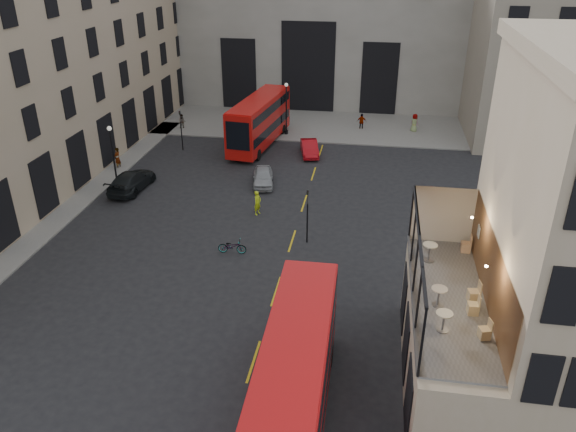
# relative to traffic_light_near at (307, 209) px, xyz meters

# --- Properties ---
(ground) EXTENTS (140.00, 140.00, 0.00)m
(ground) POSITION_rel_traffic_light_near_xyz_m (1.00, -12.00, -2.42)
(ground) COLOR black
(ground) RESTS_ON ground
(host_building_main) EXTENTS (7.26, 11.40, 15.10)m
(host_building_main) POSITION_rel_traffic_light_near_xyz_m (10.95, -12.00, 5.36)
(host_building_main) COLOR tan
(host_building_main) RESTS_ON ground
(host_frontage) EXTENTS (3.00, 11.00, 4.50)m
(host_frontage) POSITION_rel_traffic_light_near_xyz_m (7.50, -12.00, -0.17)
(host_frontage) COLOR tan
(host_frontage) RESTS_ON ground
(cafe_floor) EXTENTS (3.00, 10.00, 0.10)m
(cafe_floor) POSITION_rel_traffic_light_near_xyz_m (7.50, -12.00, 2.12)
(cafe_floor) COLOR slate
(cafe_floor) RESTS_ON host_frontage
(gateway) EXTENTS (35.00, 10.60, 18.00)m
(gateway) POSITION_rel_traffic_light_near_xyz_m (-4.00, 35.99, 6.96)
(gateway) COLOR #A29E97
(gateway) RESTS_ON ground
(building_right) EXTENTS (16.60, 18.60, 20.00)m
(building_right) POSITION_rel_traffic_light_near_xyz_m (21.00, 27.97, 7.97)
(building_right) COLOR gray
(building_right) RESTS_ON ground
(pavement_far) EXTENTS (40.00, 12.00, 0.12)m
(pavement_far) POSITION_rel_traffic_light_near_xyz_m (-5.00, 26.00, -2.36)
(pavement_far) COLOR slate
(pavement_far) RESTS_ON ground
(pavement_left) EXTENTS (8.00, 48.00, 0.12)m
(pavement_left) POSITION_rel_traffic_light_near_xyz_m (-21.00, -0.00, -2.36)
(pavement_left) COLOR slate
(pavement_left) RESTS_ON ground
(traffic_light_near) EXTENTS (0.16, 0.20, 3.80)m
(traffic_light_near) POSITION_rel_traffic_light_near_xyz_m (0.00, 0.00, 0.00)
(traffic_light_near) COLOR black
(traffic_light_near) RESTS_ON ground
(traffic_light_far) EXTENTS (0.16, 0.20, 3.80)m
(traffic_light_far) POSITION_rel_traffic_light_near_xyz_m (-14.00, 16.00, 0.00)
(traffic_light_far) COLOR black
(traffic_light_far) RESTS_ON ground
(street_lamp_a) EXTENTS (0.36, 0.36, 5.33)m
(street_lamp_a) POSITION_rel_traffic_light_near_xyz_m (-16.00, 6.00, -0.03)
(street_lamp_a) COLOR black
(street_lamp_a) RESTS_ON ground
(street_lamp_b) EXTENTS (0.36, 0.36, 5.33)m
(street_lamp_b) POSITION_rel_traffic_light_near_xyz_m (-5.00, 22.00, -0.03)
(street_lamp_b) COLOR black
(street_lamp_b) RESTS_ON ground
(bus_near) EXTENTS (2.72, 11.13, 4.43)m
(bus_near) POSITION_rel_traffic_light_near_xyz_m (1.50, -15.18, 0.06)
(bus_near) COLOR red
(bus_near) RESTS_ON ground
(bus_far) EXTENTS (4.05, 11.75, 4.59)m
(bus_far) POSITION_rel_traffic_light_near_xyz_m (-7.04, 18.60, 0.16)
(bus_far) COLOR red
(bus_far) RESTS_ON ground
(car_a) EXTENTS (2.35, 4.21, 1.36)m
(car_a) POSITION_rel_traffic_light_near_xyz_m (-4.79, 9.02, -1.75)
(car_a) COLOR #9EA2A6
(car_a) RESTS_ON ground
(car_b) EXTENTS (2.29, 4.32, 1.35)m
(car_b) POSITION_rel_traffic_light_near_xyz_m (-1.94, 16.58, -1.75)
(car_b) COLOR #B20B13
(car_b) RESTS_ON ground
(car_c) EXTENTS (2.51, 5.48, 1.55)m
(car_c) POSITION_rel_traffic_light_near_xyz_m (-14.94, 6.35, -1.65)
(car_c) COLOR black
(car_c) RESTS_ON ground
(bicycle) EXTENTS (1.86, 0.72, 0.96)m
(bicycle) POSITION_rel_traffic_light_near_xyz_m (-4.54, -2.17, -1.94)
(bicycle) COLOR gray
(bicycle) RESTS_ON ground
(cyclist) EXTENTS (0.67, 0.78, 1.81)m
(cyclist) POSITION_rel_traffic_light_near_xyz_m (-4.10, 3.63, -1.52)
(cyclist) COLOR #BAD616
(cyclist) RESTS_ON ground
(pedestrian_a) EXTENTS (0.91, 0.77, 1.65)m
(pedestrian_a) POSITION_rel_traffic_light_near_xyz_m (-16.06, 22.04, -1.60)
(pedestrian_a) COLOR gray
(pedestrian_a) RESTS_ON ground
(pedestrian_b) EXTENTS (1.01, 1.15, 1.54)m
(pedestrian_b) POSITION_rel_traffic_light_near_xyz_m (-7.34, 18.98, -1.65)
(pedestrian_b) COLOR gray
(pedestrian_b) RESTS_ON ground
(pedestrian_c) EXTENTS (1.02, 0.43, 1.73)m
(pedestrian_c) POSITION_rel_traffic_light_near_xyz_m (2.49, 24.97, -1.56)
(pedestrian_c) COLOR gray
(pedestrian_c) RESTS_ON ground
(pedestrian_d) EXTENTS (1.11, 1.06, 1.92)m
(pedestrian_d) POSITION_rel_traffic_light_near_xyz_m (7.90, 25.09, -1.47)
(pedestrian_d) COLOR gray
(pedestrian_d) RESTS_ON ground
(pedestrian_e) EXTENTS (0.58, 0.77, 1.90)m
(pedestrian_e) POSITION_rel_traffic_light_near_xyz_m (-18.00, 10.52, -1.48)
(pedestrian_e) COLOR gray
(pedestrian_e) RESTS_ON ground
(cafe_table_near) EXTENTS (0.65, 0.65, 0.81)m
(cafe_table_near) POSITION_rel_traffic_light_near_xyz_m (7.05, -14.25, 2.71)
(cafe_table_near) COLOR silver
(cafe_table_near) RESTS_ON cafe_floor
(cafe_table_mid) EXTENTS (0.65, 0.65, 0.82)m
(cafe_table_mid) POSITION_rel_traffic_light_near_xyz_m (6.99, -12.59, 2.71)
(cafe_table_mid) COLOR beige
(cafe_table_mid) RESTS_ON cafe_floor
(cafe_table_far) EXTENTS (0.69, 0.69, 0.86)m
(cafe_table_far) POSITION_rel_traffic_light_near_xyz_m (6.85, -9.02, 2.74)
(cafe_table_far) COLOR silver
(cafe_table_far) RESTS_ON cafe_floor
(cafe_chair_a) EXTENTS (0.48, 0.48, 0.80)m
(cafe_chair_a) POSITION_rel_traffic_light_near_xyz_m (8.57, -14.47, 2.42)
(cafe_chair_a) COLOR tan
(cafe_chair_a) RESTS_ON cafe_floor
(cafe_chair_b) EXTENTS (0.45, 0.45, 0.86)m
(cafe_chair_b) POSITION_rel_traffic_light_near_xyz_m (8.34, -12.95, 2.44)
(cafe_chair_b) COLOR #D5B57B
(cafe_chair_b) RESTS_ON cafe_floor
(cafe_chair_c) EXTENTS (0.52, 0.52, 0.92)m
(cafe_chair_c) POSITION_rel_traffic_light_near_xyz_m (8.48, -12.05, 2.45)
(cafe_chair_c) COLOR tan
(cafe_chair_c) RESTS_ON cafe_floor
(cafe_chair_d) EXTENTS (0.45, 0.45, 0.89)m
(cafe_chair_d) POSITION_rel_traffic_light_near_xyz_m (8.66, -7.87, 2.44)
(cafe_chair_d) COLOR tan
(cafe_chair_d) RESTS_ON cafe_floor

